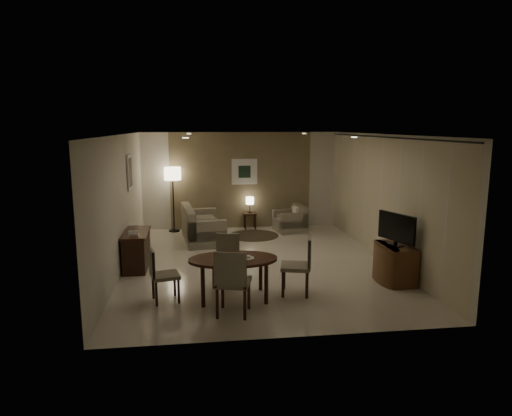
{
  "coord_description": "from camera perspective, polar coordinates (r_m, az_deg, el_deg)",
  "views": [
    {
      "loc": [
        -1.24,
        -9.26,
        2.88
      ],
      "look_at": [
        0.0,
        0.2,
        1.15
      ],
      "focal_mm": 32.0,
      "sensor_mm": 36.0,
      "label": 1
    }
  ],
  "objects": [
    {
      "name": "telephone",
      "position": [
        9.28,
        -15.04,
        -3.03
      ],
      "size": [
        0.2,
        0.14,
        0.09
      ],
      "primitive_type": null,
      "color": "white",
      "rests_on": "console_desk"
    },
    {
      "name": "armchair",
      "position": [
        12.58,
        4.22,
        -1.31
      ],
      "size": [
        0.88,
        0.92,
        0.72
      ],
      "primitive_type": null,
      "rotation": [
        0.0,
        0.0,
        -1.41
      ],
      "color": "gray",
      "rests_on": "floor"
    },
    {
      "name": "art_back_frame",
      "position": [
        12.85,
        -1.45,
        4.56
      ],
      "size": [
        0.72,
        0.03,
        0.72
      ],
      "primitive_type": "cube",
      "color": "silver",
      "rests_on": "wall_back"
    },
    {
      "name": "downlight_nl",
      "position": [
        7.46,
        -8.8,
        8.67
      ],
      "size": [
        0.1,
        0.1,
        0.01
      ],
      "primitive_type": "cylinder",
      "color": "white",
      "rests_on": "ceiling"
    },
    {
      "name": "plate_b",
      "position": [
        7.63,
        -1.2,
        -6.28
      ],
      "size": [
        0.26,
        0.26,
        0.02
      ],
      "primitive_type": "cylinder",
      "color": "white",
      "rests_on": "dining_table"
    },
    {
      "name": "chair_left",
      "position": [
        7.75,
        -11.27,
        -8.19
      ],
      "size": [
        0.52,
        0.52,
        0.9
      ],
      "primitive_type": null,
      "rotation": [
        0.0,
        0.0,
        1.8
      ],
      "color": "gray",
      "rests_on": "floor"
    },
    {
      "name": "sofa",
      "position": [
        11.61,
        -6.66,
        -1.96
      ],
      "size": [
        1.93,
        1.12,
        0.86
      ],
      "primitive_type": null,
      "rotation": [
        0.0,
        0.0,
        1.68
      ],
      "color": "gray",
      "rests_on": "floor"
    },
    {
      "name": "dining_table",
      "position": [
        7.76,
        -2.86,
        -8.76
      ],
      "size": [
        1.49,
        0.93,
        0.7
      ],
      "primitive_type": null,
      "color": "#411E15",
      "rests_on": "floor"
    },
    {
      "name": "downlight_fr",
      "position": [
        11.37,
        6.04,
        9.24
      ],
      "size": [
        0.1,
        0.1,
        0.01
      ],
      "primitive_type": "cylinder",
      "color": "white",
      "rests_on": "ceiling"
    },
    {
      "name": "art_back_canvas",
      "position": [
        12.84,
        -1.45,
        4.55
      ],
      "size": [
        0.34,
        0.01,
        0.34
      ],
      "primitive_type": "cube",
      "color": "black",
      "rests_on": "wall_back"
    },
    {
      "name": "plate_a",
      "position": [
        7.69,
        -4.26,
        -6.17
      ],
      "size": [
        0.26,
        0.26,
        0.02
      ],
      "primitive_type": "cylinder",
      "color": "white",
      "rests_on": "dining_table"
    },
    {
      "name": "chair_far",
      "position": [
        8.32,
        -3.83,
        -6.62
      ],
      "size": [
        0.55,
        0.55,
        0.93
      ],
      "primitive_type": null,
      "rotation": [
        0.0,
        0.0,
        -0.27
      ],
      "color": "gray",
      "rests_on": "floor"
    },
    {
      "name": "curtain_rod",
      "position": [
        10.05,
        15.66,
        8.54
      ],
      "size": [
        0.03,
        6.8,
        0.03
      ],
      "primitive_type": "cylinder",
      "rotation": [
        1.57,
        0.0,
        0.0
      ],
      "color": "black",
      "rests_on": "wall_right"
    },
    {
      "name": "chair_right",
      "position": [
        7.93,
        4.94,
        -7.19
      ],
      "size": [
        0.59,
        0.59,
        1.01
      ],
      "primitive_type": null,
      "rotation": [
        0.0,
        0.0,
        -1.81
      ],
      "color": "gray",
      "rests_on": "floor"
    },
    {
      "name": "fruit_apple",
      "position": [
        7.68,
        -4.27,
        -5.79
      ],
      "size": [
        0.09,
        0.09,
        0.09
      ],
      "primitive_type": "sphere",
      "color": "red",
      "rests_on": "plate_a"
    },
    {
      "name": "art_left_frame",
      "position": [
        10.61,
        -15.5,
        4.34
      ],
      "size": [
        0.03,
        0.6,
        0.8
      ],
      "primitive_type": "cube",
      "color": "silver",
      "rests_on": "wall_left"
    },
    {
      "name": "round_rug",
      "position": [
        12.12,
        -0.31,
        -3.44
      ],
      "size": [
        1.33,
        1.33,
        0.01
      ],
      "primitive_type": "cylinder",
      "color": "#3D3222",
      "rests_on": "floor"
    },
    {
      "name": "art_left_canvas",
      "position": [
        10.61,
        -15.42,
        4.34
      ],
      "size": [
        0.01,
        0.46,
        0.64
      ],
      "primitive_type": "cube",
      "color": "gray",
      "rests_on": "wall_left"
    },
    {
      "name": "floor_lamp",
      "position": [
        12.63,
        -10.29,
        1.03
      ],
      "size": [
        0.45,
        0.45,
        1.77
      ],
      "primitive_type": null,
      "color": "#FFE5B7",
      "rests_on": "floor"
    },
    {
      "name": "flat_tv",
      "position": [
        8.76,
        17.15,
        -2.44
      ],
      "size": [
        0.36,
        0.85,
        0.6
      ],
      "primitive_type": null,
      "rotation": [
        0.0,
        0.0,
        0.35
      ],
      "color": "black",
      "rests_on": "tv_cabinet"
    },
    {
      "name": "taupe_accent",
      "position": [
        12.89,
        -1.9,
        3.46
      ],
      "size": [
        3.96,
        0.03,
        2.7
      ],
      "primitive_type": "cube",
      "color": "#7F6F4F",
      "rests_on": "wall_back"
    },
    {
      "name": "chair_near",
      "position": [
        7.09,
        -2.87,
        -9.13
      ],
      "size": [
        0.62,
        0.62,
        1.05
      ],
      "primitive_type": null,
      "rotation": [
        0.0,
        0.0,
        2.89
      ],
      "color": "gray",
      "rests_on": "floor"
    },
    {
      "name": "napkin",
      "position": [
        7.62,
        -1.2,
        -6.12
      ],
      "size": [
        0.12,
        0.08,
        0.03
      ],
      "primitive_type": "cube",
      "color": "white",
      "rests_on": "plate_b"
    },
    {
      "name": "table_lamp",
      "position": [
        12.78,
        -0.78,
        0.49
      ],
      "size": [
        0.22,
        0.22,
        0.5
      ],
      "primitive_type": null,
      "color": "#FFEAC1",
      "rests_on": "side_table"
    },
    {
      "name": "curtain_wall",
      "position": [
        10.17,
        15.3,
        1.09
      ],
      "size": [
        0.08,
        6.7,
        2.58
      ],
      "primitive_type": null,
      "color": "beige",
      "rests_on": "wall_right"
    },
    {
      "name": "console_desk",
      "position": [
        9.67,
        -14.69,
        -5.08
      ],
      "size": [
        0.48,
        1.2,
        0.75
      ],
      "primitive_type": null,
      "color": "#411E15",
      "rests_on": "floor"
    },
    {
      "name": "side_table",
      "position": [
        12.87,
        -0.77,
        -1.61
      ],
      "size": [
        0.36,
        0.36,
        0.46
      ],
      "primitive_type": null,
      "color": "black",
      "rests_on": "floor"
    },
    {
      "name": "downlight_nr",
      "position": [
        7.91,
        12.16,
        8.64
      ],
      "size": [
        0.1,
        0.1,
        0.01
      ],
      "primitive_type": "cylinder",
      "color": "white",
      "rests_on": "ceiling"
    },
    {
      "name": "room_shell",
      "position": [
        9.86,
        -0.15,
        1.35
      ],
      "size": [
        5.5,
        7.0,
        2.7
      ],
      "color": "beige",
      "rests_on": "ground"
    },
    {
      "name": "tv_cabinet",
      "position": [
        8.93,
        17.04,
        -6.64
      ],
      "size": [
        0.48,
        0.9,
        0.7
      ],
      "primitive_type": null,
      "color": "brown",
      "rests_on": "floor"
    },
    {
      "name": "downlight_fl",
      "position": [
        11.06,
        -8.41,
        9.16
      ],
      "size": [
        0.1,
        0.1,
        0.01
      ],
      "primitive_type": "cylinder",
      "color": "white",
      "rests_on": "ceiling"
    }
  ]
}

